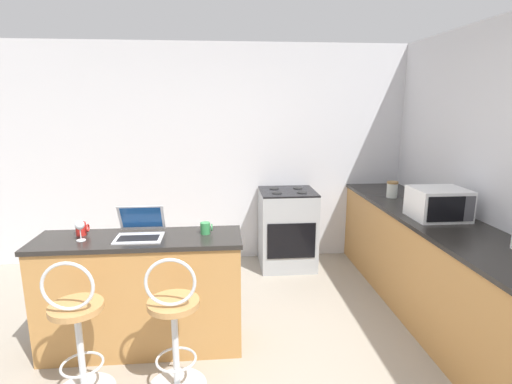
# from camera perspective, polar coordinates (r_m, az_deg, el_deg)

# --- Properties ---
(wall_back) EXTENTS (12.00, 0.06, 2.60)m
(wall_back) POSITION_cam_1_polar(r_m,az_deg,el_deg) (4.86, -5.85, 5.26)
(wall_back) COLOR silver
(wall_back) RESTS_ON ground_plane
(breakfast_bar) EXTENTS (1.56, 0.48, 0.92)m
(breakfast_bar) POSITION_cam_1_polar(r_m,az_deg,el_deg) (3.33, -15.97, -13.73)
(breakfast_bar) COLOR #B27C42
(breakfast_bar) RESTS_ON ground_plane
(counter_right) EXTENTS (0.67, 3.15, 0.92)m
(counter_right) POSITION_cam_1_polar(r_m,az_deg,el_deg) (4.02, 23.99, -9.75)
(counter_right) COLOR #B27C42
(counter_right) RESTS_ON ground_plane
(bar_stool_near) EXTENTS (0.40, 0.40, 0.99)m
(bar_stool_near) POSITION_cam_1_polar(r_m,az_deg,el_deg) (2.96, -24.11, -18.00)
(bar_stool_near) COLOR silver
(bar_stool_near) RESTS_ON ground_plane
(bar_stool_far) EXTENTS (0.40, 0.40, 0.99)m
(bar_stool_far) POSITION_cam_1_polar(r_m,az_deg,el_deg) (2.83, -11.59, -18.64)
(bar_stool_far) COLOR silver
(bar_stool_far) RESTS_ON ground_plane
(laptop) EXTENTS (0.35, 0.32, 0.23)m
(laptop) POSITION_cam_1_polar(r_m,az_deg,el_deg) (3.17, -16.22, -5.08)
(laptop) COLOR silver
(laptop) RESTS_ON breakfast_bar
(microwave) EXTENTS (0.45, 0.39, 0.27)m
(microwave) POSITION_cam_1_polar(r_m,az_deg,el_deg) (3.83, 24.62, -1.51)
(microwave) COLOR white
(microwave) RESTS_ON counter_right
(stove_range) EXTENTS (0.64, 0.61, 0.93)m
(stove_range) POSITION_cam_1_polar(r_m,az_deg,el_deg) (4.76, 4.46, -5.24)
(stove_range) COLOR #9EA3A8
(stove_range) RESTS_ON ground_plane
(mug_green) EXTENTS (0.09, 0.08, 0.09)m
(mug_green) POSITION_cam_1_polar(r_m,az_deg,el_deg) (3.13, -7.19, -5.13)
(mug_green) COLOR #338447
(mug_green) RESTS_ON breakfast_bar
(mug_red) EXTENTS (0.09, 0.08, 0.10)m
(mug_red) POSITION_cam_1_polar(r_m,az_deg,el_deg) (3.35, -23.66, -4.83)
(mug_red) COLOR red
(mug_red) RESTS_ON breakfast_bar
(storage_jar) EXTENTS (0.12, 0.12, 0.17)m
(storage_jar) POSITION_cam_1_polar(r_m,az_deg,el_deg) (4.53, 18.88, 0.36)
(storage_jar) COLOR silver
(storage_jar) RESTS_ON counter_right
(wine_glass_tall) EXTENTS (0.07, 0.07, 0.15)m
(wine_glass_tall) POSITION_cam_1_polar(r_m,az_deg,el_deg) (3.21, -23.88, -4.49)
(wine_glass_tall) COLOR silver
(wine_glass_tall) RESTS_ON breakfast_bar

